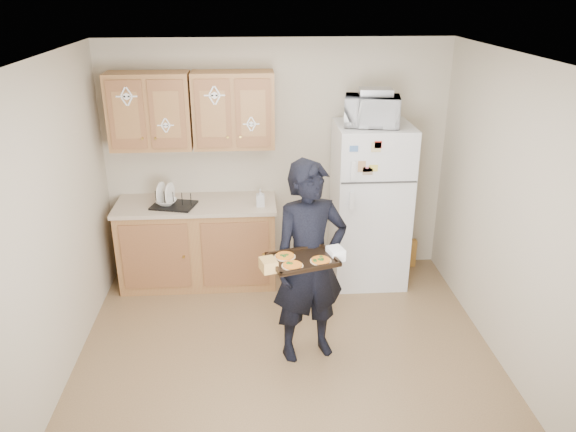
{
  "coord_description": "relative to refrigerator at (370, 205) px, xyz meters",
  "views": [
    {
      "loc": [
        -0.26,
        -3.94,
        2.98
      ],
      "look_at": [
        0.03,
        0.45,
        1.16
      ],
      "focal_mm": 35.0,
      "sensor_mm": 36.0,
      "label": 1
    }
  ],
  "objects": [
    {
      "name": "ceiling",
      "position": [
        -0.95,
        -1.43,
        1.65
      ],
      "size": [
        3.6,
        3.6,
        0.0
      ],
      "primitive_type": "plane",
      "color": "white",
      "rests_on": "wall_back"
    },
    {
      "name": "baking_tray",
      "position": [
        -0.85,
        -1.6,
        0.19
      ],
      "size": [
        0.57,
        0.48,
        0.04
      ],
      "primitive_type": "cube",
      "rotation": [
        0.0,
        0.0,
        0.29
      ],
      "color": "black",
      "rests_on": "person"
    },
    {
      "name": "wall_left",
      "position": [
        -2.75,
        -1.43,
        0.4
      ],
      "size": [
        0.04,
        3.6,
        2.5
      ],
      "primitive_type": "cube",
      "color": "#C2B59D",
      "rests_on": "floor"
    },
    {
      "name": "foil_pan",
      "position": [
        -0.01,
        -0.02,
        1.17
      ],
      "size": [
        0.34,
        0.25,
        0.07
      ],
      "primitive_type": "cube",
      "rotation": [
        0.0,
        0.0,
        -0.1
      ],
      "color": "#BBBCC3",
      "rests_on": "microwave"
    },
    {
      "name": "wall_back",
      "position": [
        -0.95,
        0.37,
        0.4
      ],
      "size": [
        3.6,
        0.04,
        2.5
      ],
      "primitive_type": "cube",
      "color": "#C2B59D",
      "rests_on": "floor"
    },
    {
      "name": "pizza_front_right",
      "position": [
        -0.71,
        -1.64,
        0.21
      ],
      "size": [
        0.16,
        0.16,
        0.02
      ],
      "primitive_type": "cylinder",
      "color": "orange",
      "rests_on": "baking_tray"
    },
    {
      "name": "wall_right",
      "position": [
        0.85,
        -1.43,
        0.4
      ],
      "size": [
        0.04,
        3.6,
        2.5
      ],
      "primitive_type": "cube",
      "color": "#C2B59D",
      "rests_on": "floor"
    },
    {
      "name": "pizza_front_left",
      "position": [
        -0.93,
        -1.71,
        0.21
      ],
      "size": [
        0.16,
        0.16,
        0.02
      ],
      "primitive_type": "cylinder",
      "color": "orange",
      "rests_on": "baking_tray"
    },
    {
      "name": "dish_rack",
      "position": [
        -2.01,
        -0.03,
        0.13
      ],
      "size": [
        0.48,
        0.4,
        0.17
      ],
      "primitive_type": "cube",
      "rotation": [
        0.0,
        0.0,
        -0.25
      ],
      "color": "black",
      "rests_on": "countertop"
    },
    {
      "name": "soap_bottle",
      "position": [
        -1.14,
        -0.08,
        0.14
      ],
      "size": [
        0.08,
        0.08,
        0.18
      ],
      "primitive_type": "imported",
      "rotation": [
        0.0,
        0.0,
        -0.0
      ],
      "color": "white",
      "rests_on": "countertop"
    },
    {
      "name": "person",
      "position": [
        -0.76,
        -1.31,
        0.02
      ],
      "size": [
        0.73,
        0.58,
        1.74
      ],
      "primitive_type": "imported",
      "rotation": [
        0.0,
        0.0,
        0.29
      ],
      "color": "black",
      "rests_on": "floor"
    },
    {
      "name": "upper_cab_right",
      "position": [
        -1.38,
        0.18,
        0.98
      ],
      "size": [
        0.8,
        0.33,
        0.75
      ],
      "primitive_type": "cube",
      "color": "#995934",
      "rests_on": "wall_back"
    },
    {
      "name": "base_cabinet",
      "position": [
        -1.8,
        0.05,
        -0.42
      ],
      "size": [
        1.6,
        0.6,
        0.86
      ],
      "primitive_type": "cube",
      "color": "#995934",
      "rests_on": "floor"
    },
    {
      "name": "cereal_box",
      "position": [
        0.52,
        0.24,
        -0.69
      ],
      "size": [
        0.2,
        0.07,
        0.32
      ],
      "primitive_type": "cube",
      "color": "gold",
      "rests_on": "floor"
    },
    {
      "name": "microwave",
      "position": [
        -0.04,
        -0.05,
        0.99
      ],
      "size": [
        0.58,
        0.45,
        0.29
      ],
      "primitive_type": "imported",
      "rotation": [
        0.0,
        0.0,
        -0.19
      ],
      "color": "white",
      "rests_on": "refrigerator"
    },
    {
      "name": "wall_front",
      "position": [
        -0.95,
        -3.23,
        0.4
      ],
      "size": [
        3.6,
        0.04,
        2.5
      ],
      "primitive_type": "cube",
      "color": "#C2B59D",
      "rests_on": "floor"
    },
    {
      "name": "floor",
      "position": [
        -0.95,
        -1.43,
        -0.85
      ],
      "size": [
        3.6,
        3.6,
        0.0
      ],
      "primitive_type": "plane",
      "color": "brown",
      "rests_on": "ground"
    },
    {
      "name": "pizza_back_left",
      "position": [
        -0.98,
        -1.55,
        0.21
      ],
      "size": [
        0.16,
        0.16,
        0.02
      ],
      "primitive_type": "cylinder",
      "color": "orange",
      "rests_on": "baking_tray"
    },
    {
      "name": "countertop",
      "position": [
        -1.8,
        0.05,
        0.03
      ],
      "size": [
        1.64,
        0.64,
        0.04
      ],
      "primitive_type": "cube",
      "color": "#B9A58E",
      "rests_on": "base_cabinet"
    },
    {
      "name": "refrigerator",
      "position": [
        0.0,
        0.0,
        0.0
      ],
      "size": [
        0.75,
        0.7,
        1.7
      ],
      "primitive_type": "cube",
      "color": "white",
      "rests_on": "floor"
    },
    {
      "name": "bowl",
      "position": [
        -2.08,
        -0.03,
        0.1
      ],
      "size": [
        0.23,
        0.23,
        0.05
      ],
      "primitive_type": "imported",
      "rotation": [
        0.0,
        0.0,
        -0.14
      ],
      "color": "white",
      "rests_on": "dish_rack"
    },
    {
      "name": "upper_cab_left",
      "position": [
        -2.2,
        0.18,
        0.98
      ],
      "size": [
        0.8,
        0.33,
        0.75
      ],
      "primitive_type": "cube",
      "color": "#995934",
      "rests_on": "wall_back"
    }
  ]
}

